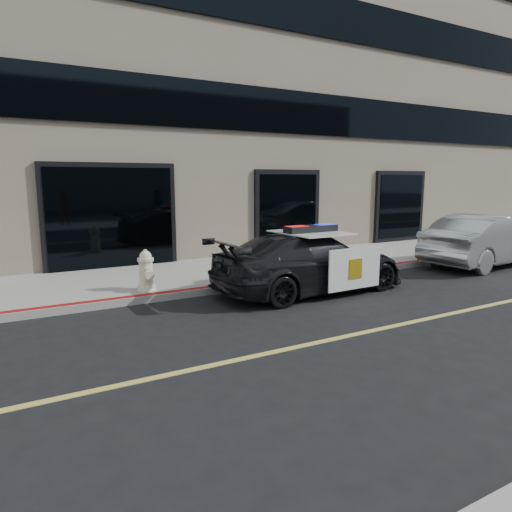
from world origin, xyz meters
TOP-DOWN VIEW (x-y plane):
  - ground at (0.00, 0.00)m, footprint 120.00×120.00m
  - sidewalk_n at (0.00, 5.25)m, footprint 60.00×3.50m
  - building_n at (0.00, 10.50)m, footprint 60.00×7.00m
  - police_car at (2.30, 2.67)m, footprint 2.20×4.59m
  - silver_sedan at (8.52, 2.66)m, footprint 2.22×4.69m
  - fire_hydrant at (-0.97, 3.99)m, footprint 0.39×0.54m

SIDE VIEW (x-z plane):
  - ground at x=0.00m, z-range 0.00..0.00m
  - sidewalk_n at x=0.00m, z-range 0.00..0.15m
  - fire_hydrant at x=-0.97m, z-range 0.12..0.98m
  - police_car at x=2.30m, z-range -0.08..1.40m
  - silver_sedan at x=8.52m, z-range 0.00..1.47m
  - building_n at x=0.00m, z-range 0.00..12.00m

